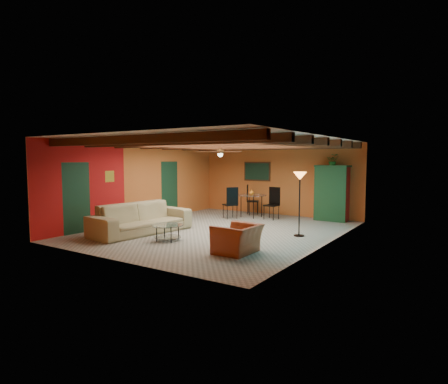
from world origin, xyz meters
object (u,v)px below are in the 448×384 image
Objects in this scene: vase at (252,183)px; sofa at (141,218)px; armoire at (332,194)px; potted_plant at (333,161)px; armchair at (238,239)px; dining_table at (251,202)px; coffee_table at (168,232)px; floor_lamp at (299,204)px.

sofa is at bearing -105.30° from vase.
potted_plant is at bearing 0.00° from armoire.
armchair is 5.79m from armoire.
armoire is at bearing 17.62° from dining_table.
potted_plant is (0.36, 5.74, 1.76)m from armchair.
armoire is (0.36, 5.74, 0.61)m from armchair.
sofa is 1.38m from coffee_table.
potted_plant is at bearing 177.51° from armchair.
armoire is (2.72, 0.86, 0.36)m from dining_table.
armchair is (3.55, -0.49, -0.11)m from sofa.
floor_lamp reaches higher than armchair.
armchair is 0.56× the size of floor_lamp.
vase reaches higher than sofa.
dining_table is 11.53× the size of vase.
coffee_table is at bearing -137.81° from floor_lamp.
coffee_table is at bearing -88.57° from vase.
potted_plant reaches higher than floor_lamp.
potted_plant is (2.72, 0.86, 1.51)m from dining_table.
sofa is 4.62m from vase.
armchair is 6.02m from potted_plant.
dining_table is (1.20, 4.38, 0.14)m from sofa.
potted_plant is at bearing -29.84° from sofa.
armchair is 1.21× the size of coffee_table.
potted_plant reaches higher than dining_table.
dining_table reaches higher than coffee_table.
dining_table reaches higher than sofa.
coffee_table is (-2.23, 0.14, -0.11)m from armchair.
vase is at bearing -161.32° from armoire.
floor_lamp is at bearing 42.19° from coffee_table.
coffee_table is 6.22m from armoire.
coffee_table is 4.75m from dining_table.
dining_table is at bearing -161.32° from armoire.
armchair is at bearing -99.82° from floor_lamp.
dining_table is (-2.35, 4.88, 0.25)m from armchair.
coffee_table is at bearing -114.90° from potted_plant.
sofa reaches higher than armchair.
armchair is 5.42m from dining_table.
coffee_table is (1.32, -0.35, -0.22)m from sofa.
coffee_table is 3.68m from floor_lamp.
potted_plant is 2.31× the size of vase.
vase is (-2.80, 2.31, 0.35)m from floor_lamp.
armchair is 2.24m from coffee_table.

